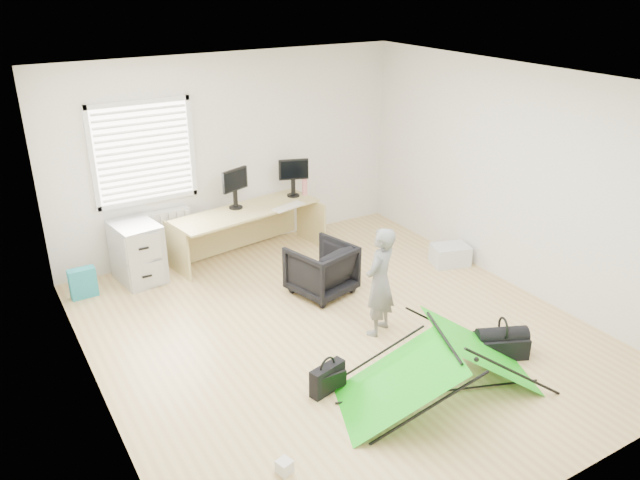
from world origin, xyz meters
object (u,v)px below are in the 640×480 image
person (380,282)px  duffel_bag (501,346)px  desk (248,234)px  filing_cabinet (137,252)px  thermos (305,186)px  monitor_right (293,183)px  monitor_left (235,194)px  kite (441,365)px  office_chair (321,269)px  storage_crate (450,255)px  laptop_bag (327,379)px

person → duffel_bag: person is taller
desk → filing_cabinet: 1.49m
duffel_bag → thermos: bearing=117.5°
filing_cabinet → monitor_right: monitor_right is taller
desk → filing_cabinet: filing_cabinet is taller
filing_cabinet → monitor_left: (1.39, 0.06, 0.51)m
monitor_right → kite: size_ratio=0.21×
monitor_left → office_chair: size_ratio=0.61×
monitor_left → duffel_bag: 3.97m
duffel_bag → desk: bearing=132.9°
kite → storage_crate: (1.98, 2.08, -0.17)m
thermos → kite: (-0.73, -3.82, -0.52)m
desk → thermos: 1.10m
desk → kite: 3.70m
monitor_left → thermos: bearing=-20.2°
person → monitor_left: bearing=-106.7°
filing_cabinet → thermos: size_ratio=2.92×
monitor_left → storage_crate: size_ratio=0.89×
monitor_right → office_chair: bearing=-88.3°
kite → storage_crate: kite is taller
monitor_left → laptop_bag: monitor_left is taller
laptop_bag → person: bearing=16.7°
desk → person: size_ratio=1.66×
office_chair → storage_crate: (1.91, -0.19, -0.18)m
thermos → filing_cabinet: bearing=-178.6°
person → laptop_bag: 1.29m
storage_crate → filing_cabinet: bearing=155.6°
monitor_left → duffel_bag: size_ratio=0.81×
storage_crate → duffel_bag: (-1.02, -1.92, -0.02)m
filing_cabinet → laptop_bag: size_ratio=2.06×
duffel_bag → office_chair: bearing=136.6°
monitor_left → duffel_bag: bearing=-90.7°
thermos → kite: size_ratio=0.13×
person → kite: person is taller
thermos → duffel_bag: (0.23, -3.67, -0.71)m
office_chair → duffel_bag: size_ratio=1.34×
desk → office_chair: (0.33, -1.42, -0.03)m
laptop_bag → filing_cabinet: bearing=90.7°
thermos → laptop_bag: size_ratio=0.71×
storage_crate → duffel_bag: storage_crate is taller
filing_cabinet → monitor_left: bearing=-5.7°
kite → desk: bearing=114.7°
monitor_left → storage_crate: bearing=-57.1°
desk → filing_cabinet: size_ratio=2.63×
filing_cabinet → thermos: thermos is taller
desk → monitor_right: size_ratio=4.86×
thermos → duffel_bag: 3.74m
thermos → monitor_right: bearing=171.4°
monitor_right → office_chair: (-0.48, -1.58, -0.58)m
monitor_right → laptop_bag: (-1.44, -3.29, -0.75)m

